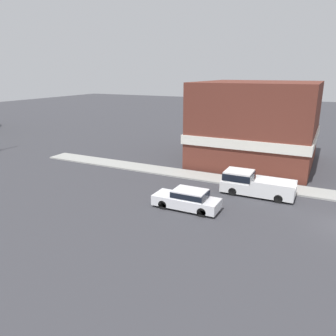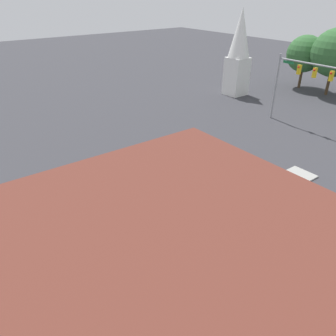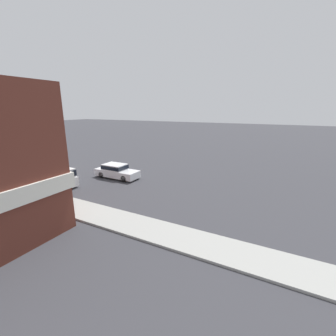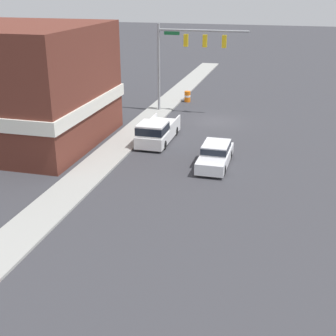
% 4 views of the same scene
% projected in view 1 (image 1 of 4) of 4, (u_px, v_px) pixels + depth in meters
% --- Properties ---
extents(car_lead, '(1.79, 4.79, 1.47)m').
position_uv_depth(car_lead, '(188.00, 199.00, 23.33)').
color(car_lead, black).
rests_on(car_lead, ground).
extents(pickup_truck_parked, '(2.04, 5.65, 1.83)m').
position_uv_depth(pickup_truck_parked, '(251.00, 183.00, 26.14)').
color(pickup_truck_parked, black).
rests_on(pickup_truck_parked, ground).
extents(corner_brick_building, '(12.62, 12.04, 8.52)m').
position_uv_depth(corner_brick_building, '(257.00, 124.00, 34.90)').
color(corner_brick_building, brown).
rests_on(corner_brick_building, ground).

